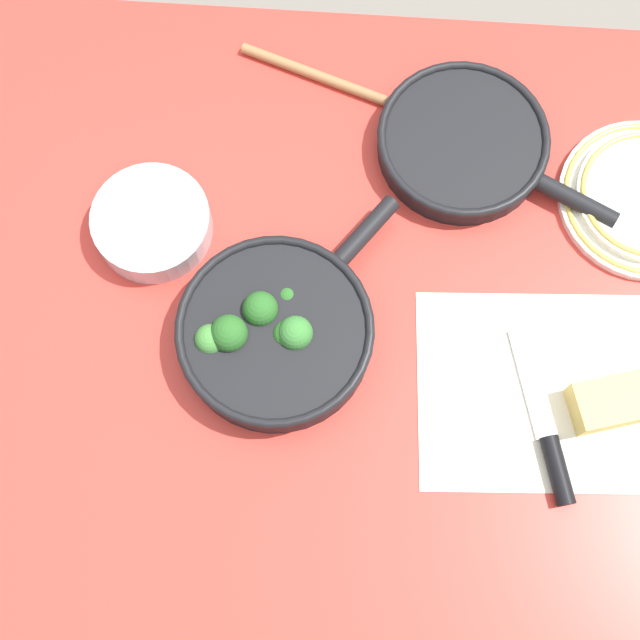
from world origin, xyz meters
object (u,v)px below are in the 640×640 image
object	(u,v)px
skillet_eggs	(465,143)
cheese_block	(610,403)
wooden_spoon	(387,102)
prep_bowl_steel	(152,223)
grater_knife	(549,441)
skillet_broccoli	(276,331)

from	to	relation	value
skillet_eggs	cheese_block	distance (m)	0.40
wooden_spoon	cheese_block	distance (m)	0.51
skillet_eggs	prep_bowl_steel	bearing A→B (deg)	-133.28
skillet_eggs	grater_knife	size ratio (longest dim) A/B	1.44
grater_knife	cheese_block	world-z (taller)	cheese_block
cheese_block	prep_bowl_steel	distance (m)	0.63
wooden_spoon	grater_knife	world-z (taller)	grater_knife
skillet_eggs	cheese_block	xyz separation A→B (m)	(-0.19, 0.35, 0.00)
skillet_broccoli	wooden_spoon	size ratio (longest dim) A/B	0.92
grater_knife	skillet_broccoli	bearing A→B (deg)	57.54
wooden_spoon	cheese_block	size ratio (longest dim) A/B	3.25
cheese_block	skillet_broccoli	bearing A→B (deg)	-8.27
wooden_spoon	cheese_block	world-z (taller)	cheese_block
skillet_eggs	cheese_block	bearing A→B (deg)	-34.67
cheese_block	prep_bowl_steel	world-z (taller)	same
skillet_broccoli	wooden_spoon	bearing A→B (deg)	16.71
skillet_eggs	grater_knife	world-z (taller)	skillet_eggs
prep_bowl_steel	skillet_eggs	bearing A→B (deg)	-160.32
skillet_broccoli	grater_knife	bearing A→B (deg)	-71.23
cheese_block	prep_bowl_steel	size ratio (longest dim) A/B	0.69
skillet_eggs	prep_bowl_steel	size ratio (longest dim) A/B	2.10
skillet_broccoli	cheese_block	xyz separation A→B (m)	(-0.42, 0.06, -0.01)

